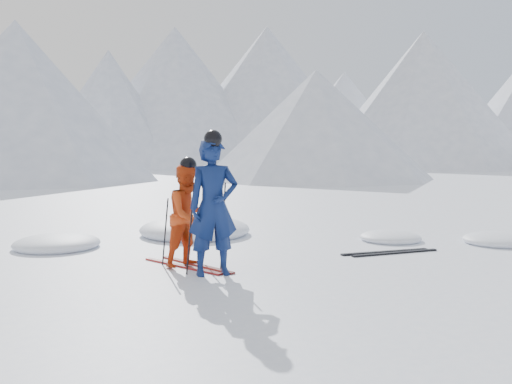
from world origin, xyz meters
name	(u,v)px	position (x,y,z in m)	size (l,w,h in m)	color
ground	(347,254)	(0.00, 0.00, 0.00)	(160.00, 160.00, 0.00)	white
mountain_range	(145,87)	(5.71, 35.31, 6.72)	(106.15, 62.94, 15.53)	#B2BCD1
skier_blue	(213,207)	(-2.62, -0.38, 0.99)	(0.72, 0.47, 1.98)	#0D1D4E
skier_red	(189,216)	(-2.76, 0.31, 0.79)	(0.77, 0.60, 1.59)	red
pole_blue_left	(190,230)	(-2.92, -0.23, 0.66)	(0.02, 0.02, 1.32)	black
pole_blue_right	(223,226)	(-2.37, -0.13, 0.66)	(0.02, 0.02, 1.32)	black
pole_red_left	(165,232)	(-3.06, 0.56, 0.53)	(0.02, 0.02, 1.06)	black
pole_red_right	(204,230)	(-2.46, 0.46, 0.53)	(0.02, 0.02, 1.06)	black
ski_worn_left	(182,266)	(-2.88, 0.31, 0.01)	(0.09, 1.70, 0.03)	black
ski_worn_right	(196,265)	(-2.64, 0.31, 0.01)	(0.09, 1.70, 0.03)	black
ski_loose_a	(385,252)	(0.69, -0.16, 0.01)	(0.09, 1.70, 0.03)	black
ski_loose_b	(395,253)	(0.79, -0.31, 0.01)	(0.09, 1.70, 0.03)	black
snow_lumps	(219,238)	(-1.34, 2.55, 0.00)	(9.11, 5.40, 0.51)	white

